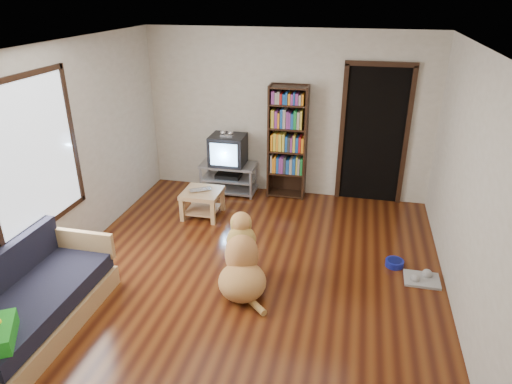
% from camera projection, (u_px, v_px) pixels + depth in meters
% --- Properties ---
extents(ground, '(5.00, 5.00, 0.00)m').
position_uv_depth(ground, '(250.00, 274.00, 5.45)').
color(ground, '#5D2B10').
rests_on(ground, ground).
extents(ceiling, '(5.00, 5.00, 0.00)m').
position_uv_depth(ceiling, '(248.00, 47.00, 4.39)').
color(ceiling, white).
rests_on(ceiling, ground).
extents(wall_back, '(4.50, 0.00, 4.50)m').
position_uv_depth(wall_back, '(287.00, 115.00, 7.14)').
color(wall_back, beige).
rests_on(wall_back, ground).
extents(wall_front, '(4.50, 0.00, 4.50)m').
position_uv_depth(wall_front, '(149.00, 326.00, 2.70)').
color(wall_front, beige).
rests_on(wall_front, ground).
extents(wall_left, '(0.00, 5.00, 5.00)m').
position_uv_depth(wall_left, '(64.00, 157.00, 5.38)').
color(wall_left, beige).
rests_on(wall_left, ground).
extents(wall_right, '(0.00, 5.00, 5.00)m').
position_uv_depth(wall_right, '(472.00, 192.00, 4.46)').
color(wall_right, beige).
rests_on(wall_right, ground).
extents(laptop, '(0.38, 0.34, 0.02)m').
position_uv_depth(laptop, '(201.00, 191.00, 6.65)').
color(laptop, silver).
rests_on(laptop, coffee_table).
extents(dog_bowl, '(0.22, 0.22, 0.08)m').
position_uv_depth(dog_bowl, '(394.00, 263.00, 5.59)').
color(dog_bowl, navy).
rests_on(dog_bowl, ground).
extents(grey_rag, '(0.40, 0.32, 0.03)m').
position_uv_depth(grey_rag, '(422.00, 280.00, 5.32)').
color(grey_rag, '#AAAAAA').
rests_on(grey_rag, ground).
extents(window, '(0.03, 1.46, 1.70)m').
position_uv_depth(window, '(34.00, 155.00, 4.85)').
color(window, white).
rests_on(window, wall_left).
extents(doorway, '(1.03, 0.05, 2.19)m').
position_uv_depth(doorway, '(374.00, 132.00, 6.92)').
color(doorway, black).
rests_on(doorway, wall_back).
extents(tv_stand, '(0.90, 0.45, 0.50)m').
position_uv_depth(tv_stand, '(229.00, 177.00, 7.52)').
color(tv_stand, '#99999E').
rests_on(tv_stand, ground).
extents(crt_tv, '(0.55, 0.52, 0.58)m').
position_uv_depth(crt_tv, '(228.00, 149.00, 7.35)').
color(crt_tv, black).
rests_on(crt_tv, tv_stand).
extents(bookshelf, '(0.60, 0.30, 1.80)m').
position_uv_depth(bookshelf, '(288.00, 137.00, 7.11)').
color(bookshelf, black).
rests_on(bookshelf, ground).
extents(sofa, '(0.80, 1.80, 0.80)m').
position_uv_depth(sofa, '(32.00, 305.00, 4.50)').
color(sofa, tan).
rests_on(sofa, ground).
extents(coffee_table, '(0.55, 0.55, 0.40)m').
position_uv_depth(coffee_table, '(202.00, 198.00, 6.73)').
color(coffee_table, tan).
rests_on(coffee_table, ground).
extents(dog, '(0.68, 0.95, 0.85)m').
position_uv_depth(dog, '(242.00, 263.00, 5.10)').
color(dog, tan).
rests_on(dog, ground).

